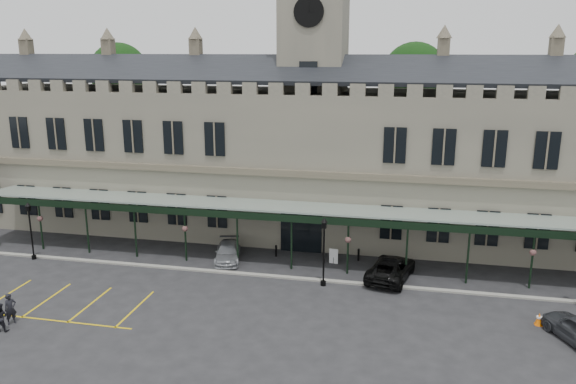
% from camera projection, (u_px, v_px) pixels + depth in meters
% --- Properties ---
extents(ground, '(140.00, 140.00, 0.00)m').
position_uv_depth(ground, '(267.00, 314.00, 33.37)').
color(ground, black).
extents(station_building, '(60.00, 10.36, 17.30)m').
position_uv_depth(station_building, '(313.00, 158.00, 46.86)').
color(station_building, '#676356').
rests_on(station_building, ground).
extents(clock_tower, '(5.60, 5.60, 24.80)m').
position_uv_depth(clock_tower, '(314.00, 77.00, 45.30)').
color(clock_tower, '#676356').
rests_on(clock_tower, ground).
extents(canopy, '(50.00, 4.10, 4.30)m').
position_uv_depth(canopy, '(292.00, 236.00, 39.85)').
color(canopy, '#8C9E93').
rests_on(canopy, ground).
extents(kerb, '(60.00, 0.40, 0.12)m').
position_uv_depth(kerb, '(286.00, 277.00, 38.57)').
color(kerb, gray).
rests_on(kerb, ground).
extents(parking_markings, '(16.00, 6.00, 0.01)m').
position_uv_depth(parking_markings, '(42.00, 303.00, 34.78)').
color(parking_markings, gold).
rests_on(parking_markings, ground).
extents(tree_behind_left, '(6.00, 6.00, 16.00)m').
position_uv_depth(tree_behind_left, '(119.00, 74.00, 58.35)').
color(tree_behind_left, '#332314').
rests_on(tree_behind_left, ground).
extents(tree_behind_mid, '(6.00, 6.00, 16.00)m').
position_uv_depth(tree_behind_mid, '(414.00, 77.00, 52.29)').
color(tree_behind_mid, '#332314').
rests_on(tree_behind_mid, ground).
extents(lamp_post_left, '(0.42, 0.42, 4.42)m').
position_uv_depth(lamp_post_left, '(30.00, 226.00, 41.48)').
color(lamp_post_left, black).
rests_on(lamp_post_left, ground).
extents(lamp_post_mid, '(0.45, 0.45, 4.72)m').
position_uv_depth(lamp_post_mid, '(324.00, 246.00, 36.72)').
color(lamp_post_mid, black).
rests_on(lamp_post_mid, ground).
extents(traffic_cone, '(0.47, 0.47, 0.74)m').
position_uv_depth(traffic_cone, '(539.00, 319.00, 31.95)').
color(traffic_cone, orange).
rests_on(traffic_cone, ground).
extents(sign_board, '(0.65, 0.15, 1.12)m').
position_uv_depth(sign_board, '(334.00, 256.00, 41.12)').
color(sign_board, black).
rests_on(sign_board, ground).
extents(bollard_left, '(0.16, 0.16, 0.88)m').
position_uv_depth(bollard_left, '(276.00, 251.00, 42.54)').
color(bollard_left, black).
rests_on(bollard_left, ground).
extents(bollard_right, '(0.16, 0.16, 0.92)m').
position_uv_depth(bollard_right, '(359.00, 255.00, 41.68)').
color(bollard_right, black).
rests_on(bollard_right, ground).
extents(car_taxi, '(2.78, 4.66, 1.26)m').
position_uv_depth(car_taxi, '(228.00, 252.00, 41.73)').
color(car_taxi, '#9A9CA1').
rests_on(car_taxi, ground).
extents(car_van, '(3.63, 5.82, 1.50)m').
position_uv_depth(car_van, '(391.00, 268.00, 38.34)').
color(car_van, black).
rests_on(car_van, ground).
extents(person_a, '(0.72, 0.80, 1.84)m').
position_uv_depth(person_a, '(10.00, 309.00, 31.98)').
color(person_a, black).
rests_on(person_a, ground).
extents(person_b, '(0.90, 0.76, 1.67)m').
position_uv_depth(person_b, '(0.00, 317.00, 31.16)').
color(person_b, black).
rests_on(person_b, ground).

